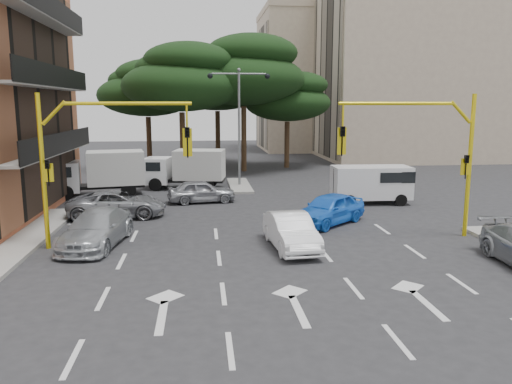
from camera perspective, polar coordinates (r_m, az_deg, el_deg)
ground at (r=18.69m, az=1.93°, el=-7.35°), size 120.00×120.00×0.00m
median_strip at (r=34.20m, az=-1.90°, el=0.75°), size 1.40×6.00×0.15m
apartment_beige_near at (r=54.65m, az=18.59°, el=13.48°), size 20.20×12.15×18.70m
apartment_beige_far at (r=63.64m, az=8.02°, el=12.43°), size 16.20×12.15×16.70m
pine_left_near at (r=39.68m, az=-8.48°, el=12.84°), size 9.15×9.15×10.23m
pine_center at (r=41.85m, az=-1.34°, el=13.75°), size 9.98×9.98×11.16m
pine_left_far at (r=43.84m, az=-12.26°, el=11.54°), size 8.32×8.32×9.30m
pine_right at (r=44.27m, az=3.70°, el=10.83°), size 7.49×7.49×8.37m
pine_back at (r=46.68m, az=-4.39°, el=12.48°), size 9.15×9.15×10.23m
signal_mast_right at (r=21.83m, az=19.24°, el=5.01°), size 5.79×0.37×6.00m
signal_mast_left at (r=20.16m, az=-18.45°, el=4.69°), size 5.79×0.37×6.00m
street_lamp_center at (r=33.75m, az=-1.95°, el=9.76°), size 4.16×0.36×7.77m
car_white_hatch at (r=19.55m, az=4.02°, el=-4.50°), size 1.76×4.25×1.37m
car_blue_compact at (r=23.67m, az=8.32°, el=-1.92°), size 4.32×4.09×1.45m
car_silver_wagon at (r=20.88m, az=-17.76°, el=-3.99°), size 2.68×5.05×1.39m
car_silver_cross_a at (r=25.80m, az=-15.58°, el=-1.33°), size 4.86×2.40×1.33m
car_silver_cross_b at (r=28.74m, az=-6.26°, el=0.10°), size 4.02×2.05×1.31m
van_white at (r=29.04m, az=13.00°, el=0.85°), size 4.39×2.11×2.16m
box_truck_a at (r=31.96m, az=-17.51°, el=1.99°), size 5.91×3.33×2.74m
box_truck_b at (r=33.44m, az=-8.07°, el=2.58°), size 5.60×3.08×2.61m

